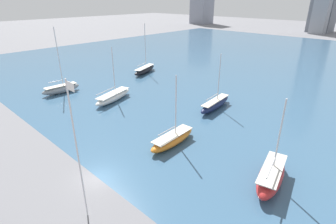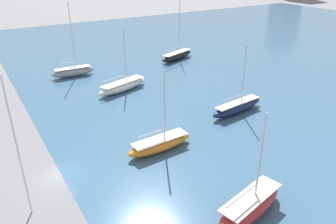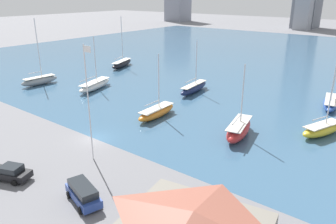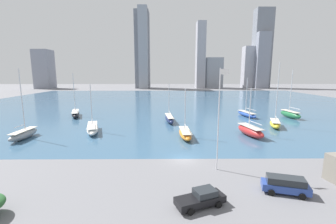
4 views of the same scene
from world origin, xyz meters
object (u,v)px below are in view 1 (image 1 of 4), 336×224
(sailboat_red, at_px, (271,175))
(sailboat_white, at_px, (113,97))
(sailboat_black, at_px, (145,70))
(sailboat_orange, at_px, (173,139))
(sailboat_gray, at_px, (61,89))
(flag_pole, at_px, (77,150))
(sailboat_navy, at_px, (215,104))

(sailboat_red, bearing_deg, sailboat_white, 162.32)
(sailboat_black, height_order, sailboat_red, sailboat_black)
(sailboat_white, bearing_deg, sailboat_orange, -29.15)
(sailboat_red, bearing_deg, sailboat_gray, 170.00)
(sailboat_white, xyz_separation_m, sailboat_gray, (-12.36, -5.13, 0.09))
(sailboat_orange, bearing_deg, sailboat_white, 164.70)
(sailboat_red, bearing_deg, flag_pole, -134.98)
(sailboat_black, distance_m, sailboat_gray, 24.09)
(sailboat_gray, bearing_deg, sailboat_white, 24.87)
(sailboat_orange, bearing_deg, sailboat_black, 140.90)
(sailboat_white, xyz_separation_m, sailboat_red, (34.73, -3.36, 0.20))
(sailboat_navy, bearing_deg, sailboat_white, -154.42)
(sailboat_white, xyz_separation_m, sailboat_navy, (17.62, 10.89, 0.03))
(sailboat_white, distance_m, sailboat_navy, 20.71)
(flag_pole, relative_size, sailboat_gray, 0.99)
(sailboat_orange, bearing_deg, sailboat_red, 2.08)
(flag_pole, relative_size, sailboat_orange, 1.36)
(sailboat_navy, xyz_separation_m, sailboat_red, (17.11, -14.26, 0.17))
(sailboat_white, distance_m, sailboat_gray, 13.39)
(sailboat_white, relative_size, sailboat_red, 1.06)
(flag_pole, relative_size, sailboat_red, 1.36)
(sailboat_navy, bearing_deg, sailboat_gray, -158.02)
(sailboat_black, distance_m, sailboat_red, 51.21)
(sailboat_orange, relative_size, sailboat_gray, 0.72)
(sailboat_gray, height_order, sailboat_red, sailboat_gray)
(flag_pole, relative_size, sailboat_white, 1.28)
(sailboat_gray, bearing_deg, sailboat_red, 4.48)
(sailboat_white, height_order, sailboat_black, sailboat_black)
(flag_pole, distance_m, sailboat_black, 53.10)
(sailboat_black, bearing_deg, sailboat_gray, -112.06)
(sailboat_navy, xyz_separation_m, sailboat_gray, (-29.98, -16.03, 0.06))
(flag_pole, height_order, sailboat_white, flag_pole)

